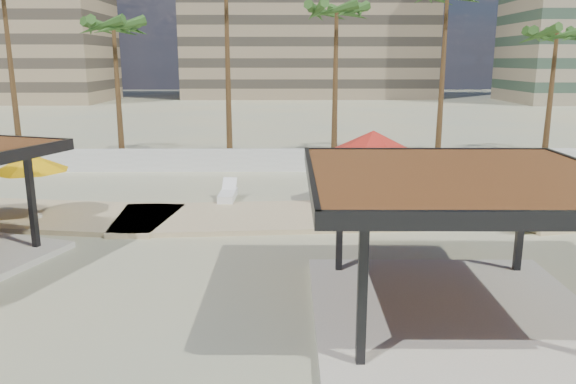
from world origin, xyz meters
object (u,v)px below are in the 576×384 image
umbrella_c (373,141)px  lounger_b (513,215)px  pavilion_central (458,231)px  lounger_a (228,195)px

umbrella_c → lounger_b: umbrella_c is taller
pavilion_central → lounger_a: pavilion_central is taller
pavilion_central → lounger_b: pavilion_central is taller
pavilion_central → umbrella_c: bearing=92.8°
pavilion_central → lounger_b: (4.28, 7.15, -1.65)m
pavilion_central → umbrella_c: pavilion_central is taller
pavilion_central → lounger_b: 8.50m
pavilion_central → umbrella_c: (-0.35, 9.93, 0.64)m
pavilion_central → umbrella_c: size_ratio=1.58×
pavilion_central → lounger_a: bearing=121.2°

